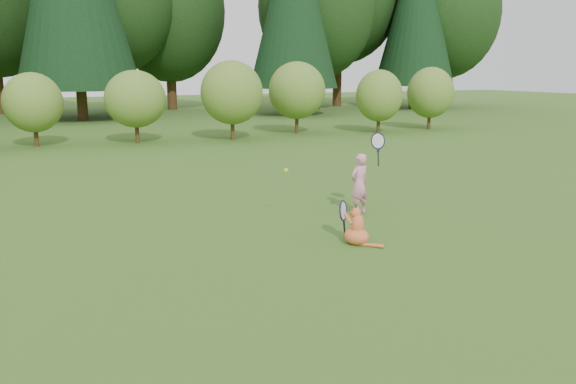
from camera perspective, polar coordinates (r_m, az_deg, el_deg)
name	(u,v)px	position (r m, az deg, el deg)	size (l,w,h in m)	color
ground	(298,256)	(7.59, 1.07, -6.48)	(100.00, 100.00, 0.00)	#2B5618
shrub_row	(136,102)	(19.78, -15.16, 8.83)	(28.00, 3.00, 2.80)	#4D7B26
child	(360,182)	(9.71, 7.31, 0.97)	(0.62, 0.40, 1.58)	pink
cat	(356,225)	(8.09, 6.93, -3.30)	(0.49, 0.77, 0.75)	#D35128
tennis_ball	(286,170)	(9.14, -0.21, 2.21)	(0.08, 0.08, 0.08)	#A3C917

